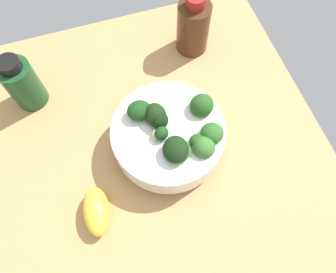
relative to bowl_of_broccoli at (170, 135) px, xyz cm
name	(u,v)px	position (x,y,z in cm)	size (l,w,h in cm)	color
ground_plane	(148,150)	(-4.04, 1.05, -6.55)	(65.98, 65.98, 3.61)	tan
bowl_of_broccoli	(170,135)	(0.00, 0.00, 0.00)	(19.75, 19.69, 11.01)	white
lemon_wedge	(97,211)	(-15.52, -8.36, -2.65)	(8.28, 4.33, 4.19)	yellow
bottle_tall	(22,83)	(-22.99, 18.20, 0.75)	(6.16, 6.16, 11.97)	#194723
bottle_short	(193,26)	(11.78, 21.08, 1.23)	(6.67, 6.67, 13.45)	#472814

